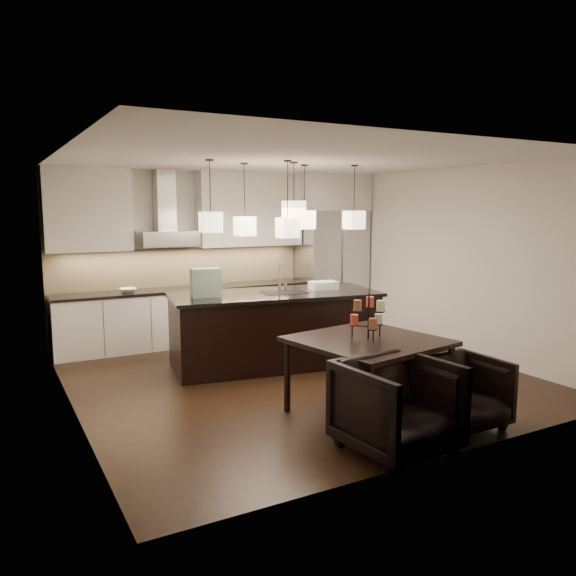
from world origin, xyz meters
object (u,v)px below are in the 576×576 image
refrigerator (331,270)px  armchair_right (461,392)px  armchair_left (397,407)px  dining_table (367,377)px  island_body (274,330)px

refrigerator → armchair_right: size_ratio=2.73×
refrigerator → armchair_left: (-2.43, -4.84, -0.65)m
dining_table → armchair_left: 0.96m
dining_table → refrigerator: bearing=52.4°
refrigerator → island_body: 2.78m
armchair_right → refrigerator: bearing=72.6°
armchair_left → dining_table: bearing=64.3°
armchair_left → armchair_right: 0.97m
refrigerator → dining_table: refrigerator is taller
dining_table → armchair_right: size_ratio=1.75×
island_body → armchair_left: bearing=-87.3°
refrigerator → armchair_right: (-1.48, -4.68, -0.72)m
dining_table → armchair_right: dining_table is taller
refrigerator → armchair_left: size_ratio=2.29×
refrigerator → dining_table: bearing=-118.0°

